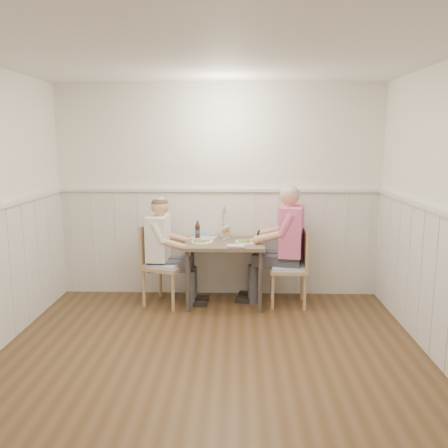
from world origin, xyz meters
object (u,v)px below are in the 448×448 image
man_in_pink (287,254)px  grass_vase (222,222)px  chair_left (161,261)px  diner_cream (162,259)px  dining_table (224,250)px  chair_right (293,265)px  beer_bottle (198,230)px

man_in_pink → grass_vase: size_ratio=3.50×
grass_vase → chair_left: bearing=-156.6°
diner_cream → grass_vase: size_ratio=3.16×
dining_table → diner_cream: bearing=-179.2°
dining_table → diner_cream: (-0.74, -0.01, -0.10)m
man_in_pink → grass_vase: bearing=161.3°
man_in_pink → grass_vase: (-0.78, 0.26, 0.33)m
dining_table → chair_left: bearing=-178.6°
chair_right → dining_table: bearing=177.7°
chair_right → chair_left: (-1.55, 0.01, 0.03)m
chair_right → beer_bottle: 1.22m
chair_left → man_in_pink: (1.49, 0.04, 0.09)m
chair_right → beer_bottle: size_ratio=4.20×
diner_cream → chair_right: bearing=-0.8°
dining_table → beer_bottle: 0.44m
dining_table → man_in_pink: size_ratio=0.64×
diner_cream → dining_table: bearing=0.8°
man_in_pink → diner_cream: man_in_pink is taller
chair_left → diner_cream: 0.03m
beer_bottle → man_in_pink: bearing=-9.7°
chair_left → man_in_pink: size_ratio=0.66×
grass_vase → man_in_pink: bearing=-18.7°
grass_vase → dining_table: bearing=-82.7°
chair_left → beer_bottle: beer_bottle is taller
chair_left → diner_cream: bearing=53.1°
chair_right → beer_bottle: (-1.14, 0.24, 0.36)m
beer_bottle → grass_vase: (0.30, 0.08, 0.09)m
diner_cream → beer_bottle: diner_cream is taller
dining_table → diner_cream: 0.75m
chair_right → grass_vase: (-0.84, 0.32, 0.45)m
chair_left → diner_cream: diner_cream is taller
beer_bottle → diner_cream: bearing=-151.7°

